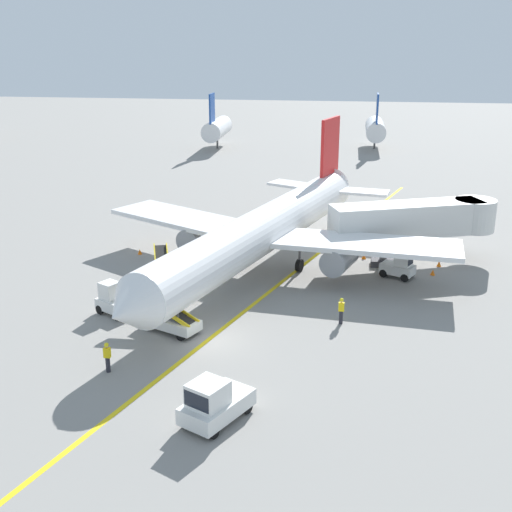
% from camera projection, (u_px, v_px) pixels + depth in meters
% --- Properties ---
extents(ground_plane, '(300.00, 300.00, 0.00)m').
position_uv_depth(ground_plane, '(206.00, 340.00, 38.29)').
color(ground_plane, gray).
extents(taxi_line_yellow, '(24.96, 76.19, 0.01)m').
position_uv_depth(taxi_line_yellow, '(249.00, 308.00, 42.74)').
color(taxi_line_yellow, yellow).
rests_on(taxi_line_yellow, ground).
extents(airliner, '(27.67, 34.47, 10.10)m').
position_uv_depth(airliner, '(265.00, 229.00, 48.02)').
color(airliner, white).
rests_on(airliner, ground).
extents(jet_bridge, '(12.98, 7.05, 4.85)m').
position_uv_depth(jet_bridge, '(423.00, 219.00, 50.24)').
color(jet_bridge, silver).
rests_on(jet_bridge, ground).
extents(pushback_tug, '(3.34, 4.07, 2.20)m').
position_uv_depth(pushback_tug, '(214.00, 403.00, 29.85)').
color(pushback_tug, silver).
rests_on(pushback_tug, ground).
extents(baggage_tug_near_wing, '(2.73, 2.25, 2.10)m').
position_uv_depth(baggage_tug_near_wing, '(400.00, 266.00, 47.82)').
color(baggage_tug_near_wing, silver).
rests_on(baggage_tug_near_wing, ground).
extents(baggage_tug_by_cargo_door, '(2.73, 2.31, 2.10)m').
position_uv_depth(baggage_tug_by_cargo_door, '(113.00, 300.00, 41.56)').
color(baggage_tug_by_cargo_door, silver).
rests_on(baggage_tug_by_cargo_door, ground).
extents(belt_loader_forward_hold, '(2.75, 5.15, 2.59)m').
position_uv_depth(belt_loader_forward_hold, '(163.00, 280.00, 45.40)').
color(belt_loader_forward_hold, silver).
rests_on(belt_loader_forward_hold, ground).
extents(belt_loader_aft_hold, '(5.08, 3.19, 2.59)m').
position_uv_depth(belt_loader_aft_hold, '(168.00, 319.00, 39.22)').
color(belt_loader_aft_hold, silver).
rests_on(belt_loader_aft_hold, ground).
extents(ground_crew_marshaller, '(0.36, 0.24, 1.70)m').
position_uv_depth(ground_crew_marshaller, '(107.00, 356.00, 34.34)').
color(ground_crew_marshaller, '#26262D').
rests_on(ground_crew_marshaller, ground).
extents(ground_crew_wing_walker, '(0.36, 0.24, 1.70)m').
position_uv_depth(ground_crew_wing_walker, '(341.00, 310.00, 40.14)').
color(ground_crew_wing_walker, '#26262D').
rests_on(ground_crew_wing_walker, ground).
extents(safety_cone_nose_left, '(0.36, 0.36, 0.44)m').
position_uv_depth(safety_cone_nose_left, '(433.00, 272.00, 48.57)').
color(safety_cone_nose_left, orange).
rests_on(safety_cone_nose_left, ground).
extents(safety_cone_nose_right, '(0.36, 0.36, 0.44)m').
position_uv_depth(safety_cone_nose_right, '(439.00, 264.00, 50.38)').
color(safety_cone_nose_right, orange).
rests_on(safety_cone_nose_right, ground).
extents(safety_cone_wingtip_left, '(0.36, 0.36, 0.44)m').
position_uv_depth(safety_cone_wingtip_left, '(140.00, 252.00, 53.21)').
color(safety_cone_wingtip_left, orange).
rests_on(safety_cone_wingtip_left, ground).
extents(safety_cone_wingtip_right, '(0.36, 0.36, 0.44)m').
position_uv_depth(safety_cone_wingtip_right, '(364.00, 256.00, 52.11)').
color(safety_cone_wingtip_right, orange).
rests_on(safety_cone_wingtip_right, ground).
extents(safety_cone_tail_area, '(0.36, 0.36, 0.44)m').
position_uv_depth(safety_cone_tail_area, '(214.00, 260.00, 51.22)').
color(safety_cone_tail_area, orange).
rests_on(safety_cone_tail_area, ground).
extents(distant_aircraft_mid_left, '(3.00, 10.10, 8.80)m').
position_uv_depth(distant_aircraft_mid_left, '(217.00, 128.00, 102.12)').
color(distant_aircraft_mid_left, silver).
rests_on(distant_aircraft_mid_left, ground).
extents(distant_aircraft_mid_right, '(3.00, 10.10, 8.80)m').
position_uv_depth(distant_aircraft_mid_right, '(375.00, 128.00, 101.98)').
color(distant_aircraft_mid_right, silver).
rests_on(distant_aircraft_mid_right, ground).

